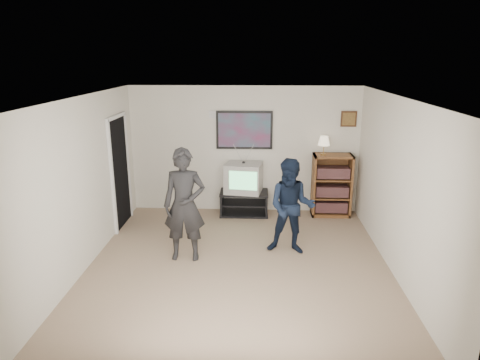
# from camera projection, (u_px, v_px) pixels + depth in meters

# --- Properties ---
(room_shell) EXTENTS (4.51, 5.00, 2.51)m
(room_shell) POSITION_uv_depth(u_px,v_px,m) (239.00, 180.00, 6.39)
(room_shell) COLOR brown
(room_shell) RESTS_ON ground
(media_stand) EXTENTS (0.95, 0.53, 0.47)m
(media_stand) POSITION_uv_depth(u_px,v_px,m) (244.00, 203.00, 8.48)
(media_stand) COLOR black
(media_stand) RESTS_ON room_shell
(crt_television) EXTENTS (0.76, 0.67, 0.58)m
(crt_television) POSITION_uv_depth(u_px,v_px,m) (244.00, 177.00, 8.33)
(crt_television) COLOR #A7A6A2
(crt_television) RESTS_ON media_stand
(bookshelf) EXTENTS (0.74, 0.43, 1.22)m
(bookshelf) POSITION_uv_depth(u_px,v_px,m) (331.00, 185.00, 8.35)
(bookshelf) COLOR brown
(bookshelf) RESTS_ON room_shell
(table_lamp) EXTENTS (0.23, 0.23, 0.36)m
(table_lamp) POSITION_uv_depth(u_px,v_px,m) (324.00, 145.00, 8.12)
(table_lamp) COLOR #FFEAC1
(table_lamp) RESTS_ON bookshelf
(person_tall) EXTENTS (0.65, 0.43, 1.75)m
(person_tall) POSITION_uv_depth(u_px,v_px,m) (185.00, 205.00, 6.45)
(person_tall) COLOR black
(person_tall) RESTS_ON room_shell
(person_short) EXTENTS (0.82, 0.68, 1.54)m
(person_short) POSITION_uv_depth(u_px,v_px,m) (291.00, 207.00, 6.68)
(person_short) COLOR black
(person_short) RESTS_ON room_shell
(controller_left) EXTENTS (0.04, 0.13, 0.04)m
(controller_left) POSITION_uv_depth(u_px,v_px,m) (184.00, 179.00, 6.59)
(controller_left) COLOR white
(controller_left) RESTS_ON person_tall
(controller_right) EXTENTS (0.04, 0.12, 0.04)m
(controller_right) POSITION_uv_depth(u_px,v_px,m) (287.00, 179.00, 6.84)
(controller_right) COLOR white
(controller_right) RESTS_ON person_short
(poster) EXTENTS (1.10, 0.03, 0.75)m
(poster) POSITION_uv_depth(u_px,v_px,m) (244.00, 130.00, 8.32)
(poster) COLOR black
(poster) RESTS_ON room_shell
(air_vent) EXTENTS (0.28, 0.02, 0.14)m
(air_vent) POSITION_uv_depth(u_px,v_px,m) (216.00, 114.00, 8.26)
(air_vent) COLOR white
(air_vent) RESTS_ON room_shell
(small_picture) EXTENTS (0.30, 0.03, 0.30)m
(small_picture) POSITION_uv_depth(u_px,v_px,m) (349.00, 119.00, 8.17)
(small_picture) COLOR #432E15
(small_picture) RESTS_ON room_shell
(doorway) EXTENTS (0.03, 0.85, 2.00)m
(doorway) POSITION_uv_depth(u_px,v_px,m) (120.00, 173.00, 7.75)
(doorway) COLOR black
(doorway) RESTS_ON room_shell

